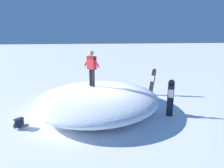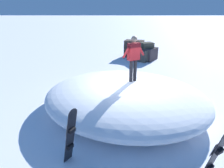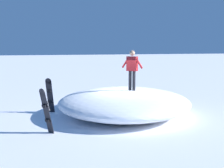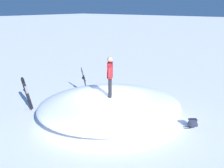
{
  "view_description": "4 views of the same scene",
  "coord_description": "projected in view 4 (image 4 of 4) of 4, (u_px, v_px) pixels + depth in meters",
  "views": [
    {
      "loc": [
        9.16,
        -1.72,
        3.51
      ],
      "look_at": [
        0.66,
        0.42,
        1.42
      ],
      "focal_mm": 30.76,
      "sensor_mm": 36.0,
      "label": 1
    },
    {
      "loc": [
        0.44,
        7.32,
        3.89
      ],
      "look_at": [
        0.59,
        0.01,
        1.15
      ],
      "focal_mm": 32.39,
      "sensor_mm": 36.0,
      "label": 2
    },
    {
      "loc": [
        -11.63,
        5.17,
        3.02
      ],
      "look_at": [
        0.4,
        0.31,
        1.39
      ],
      "focal_mm": 45.43,
      "sensor_mm": 36.0,
      "label": 3
    },
    {
      "loc": [
        -8.88,
        -7.46,
        5.0
      ],
      "look_at": [
        0.09,
        -0.25,
        1.62
      ],
      "focal_mm": 42.95,
      "sensor_mm": 36.0,
      "label": 4
    }
  ],
  "objects": [
    {
      "name": "snowboarder_standing",
      "position": [
        110.0,
        74.0,
        11.5
      ],
      "size": [
        0.93,
        0.67,
        1.79
      ],
      "color": "black",
      "rests_on": "snow_mound"
    },
    {
      "name": "snowboard_secondary_upright",
      "position": [
        84.0,
        81.0,
        15.27
      ],
      "size": [
        0.47,
        0.45,
        1.67
      ],
      "color": "black",
      "rests_on": "ground"
    },
    {
      "name": "backpack_near",
      "position": [
        193.0,
        123.0,
        11.33
      ],
      "size": [
        0.53,
        0.58,
        0.41
      ],
      "color": "#1E2333",
      "rests_on": "ground"
    },
    {
      "name": "ground",
      "position": [
        107.0,
        117.0,
        12.53
      ],
      "size": [
        240.0,
        240.0,
        0.0
      ],
      "primitive_type": "plane",
      "color": "white"
    },
    {
      "name": "snow_mound",
      "position": [
        110.0,
        106.0,
        12.32
      ],
      "size": [
        8.71,
        8.48,
        1.14
      ],
      "primitive_type": "ellipsoid",
      "rotation": [
        0.0,
        0.0,
        1.05
      ],
      "color": "white",
      "rests_on": "ground"
    },
    {
      "name": "snowboard_primary_upright",
      "position": [
        27.0,
        93.0,
        13.19
      ],
      "size": [
        0.46,
        0.5,
        1.66
      ],
      "color": "black",
      "rests_on": "ground"
    }
  ]
}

